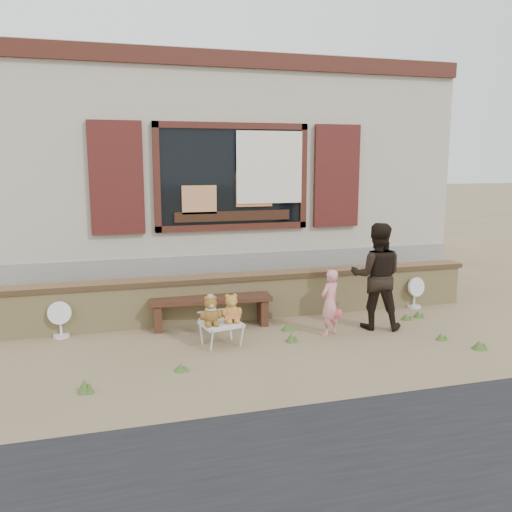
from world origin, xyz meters
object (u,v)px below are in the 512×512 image
object	(u,v)px
teddy_bear_right	(231,307)
adult	(377,276)
bench	(211,305)
folding_chair	(221,325)
child	(330,303)
teddy_bear_left	(211,310)

from	to	relation	value
teddy_bear_right	adult	xyz separation A→B (m)	(2.09, 0.10, 0.26)
bench	adult	world-z (taller)	adult
teddy_bear_right	folding_chair	bearing A→B (deg)	-180.00
teddy_bear_right	child	xyz separation A→B (m)	(1.35, -0.02, -0.03)
child	adult	bearing A→B (deg)	161.16
teddy_bear_right	child	bearing A→B (deg)	-11.27
folding_chair	adult	xyz separation A→B (m)	(2.23, 0.13, 0.47)
bench	teddy_bear_right	xyz separation A→B (m)	(0.11, -0.76, 0.16)
teddy_bear_left	teddy_bear_right	bearing A→B (deg)	0.00
teddy_bear_right	child	distance (m)	1.35
bench	adult	bearing A→B (deg)	-12.38
teddy_bear_left	child	bearing A→B (deg)	-9.33
bench	teddy_bear_left	bearing A→B (deg)	-97.34
teddy_bear_left	bench	bearing A→B (deg)	67.98
teddy_bear_left	teddy_bear_right	xyz separation A→B (m)	(0.28, 0.05, -0.00)
teddy_bear_right	bench	bearing A→B (deg)	87.81
teddy_bear_left	adult	bearing A→B (deg)	-6.80
teddy_bear_left	child	xyz separation A→B (m)	(1.62, 0.03, -0.03)
bench	adult	xyz separation A→B (m)	(2.20, -0.66, 0.42)
bench	adult	size ratio (longest dim) A/B	1.16
teddy_bear_left	adult	xyz separation A→B (m)	(2.37, 0.15, 0.26)
folding_chair	bench	bearing A→B (deg)	77.52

